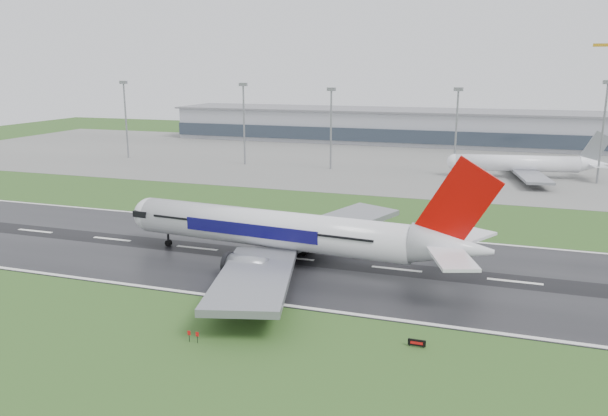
% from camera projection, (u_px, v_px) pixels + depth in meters
% --- Properties ---
extents(ground, '(520.00, 520.00, 0.00)m').
position_uv_depth(ground, '(291.00, 258.00, 111.96)').
color(ground, '#284B1B').
rests_on(ground, ground).
extents(runway, '(400.00, 45.00, 0.10)m').
position_uv_depth(runway, '(291.00, 258.00, 111.95)').
color(runway, black).
rests_on(runway, ground).
extents(apron, '(400.00, 130.00, 0.08)m').
position_uv_depth(apron, '(401.00, 162.00, 227.30)').
color(apron, slate).
rests_on(apron, ground).
extents(terminal, '(240.00, 36.00, 15.00)m').
position_uv_depth(terminal, '(422.00, 127.00, 280.95)').
color(terminal, '#999BA4').
rests_on(terminal, ground).
extents(main_airliner, '(75.40, 72.36, 20.65)m').
position_uv_depth(main_airliner, '(294.00, 209.00, 106.45)').
color(main_airliner, silver).
rests_on(main_airliner, runway).
extents(parked_airliner, '(58.90, 56.04, 15.03)m').
position_uv_depth(parked_airliner, '(524.00, 155.00, 192.23)').
color(parked_airliner, white).
rests_on(parked_airliner, apron).
extents(runway_sign, '(2.25, 1.03, 1.04)m').
position_uv_depth(runway_sign, '(417.00, 343.00, 76.37)').
color(runway_sign, black).
rests_on(runway_sign, ground).
extents(floodmast_0, '(0.64, 0.64, 29.02)m').
position_uv_depth(floodmast_0, '(126.00, 121.00, 233.26)').
color(floodmast_0, gray).
rests_on(floodmast_0, ground).
extents(floodmast_1, '(0.64, 0.64, 28.64)m').
position_uv_depth(floodmast_1, '(244.00, 126.00, 217.64)').
color(floodmast_1, gray).
rests_on(floodmast_1, ground).
extents(floodmast_2, '(0.64, 0.64, 27.30)m').
position_uv_depth(floodmast_2, '(331.00, 131.00, 207.54)').
color(floodmast_2, gray).
rests_on(floodmast_2, ground).
extents(floodmast_3, '(0.64, 0.64, 27.78)m').
position_uv_depth(floodmast_3, '(456.00, 134.00, 194.33)').
color(floodmast_3, gray).
rests_on(floodmast_3, ground).
extents(floodmast_4, '(0.64, 0.64, 30.34)m').
position_uv_depth(floodmast_4, '(602.00, 135.00, 180.63)').
color(floodmast_4, gray).
rests_on(floodmast_4, ground).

